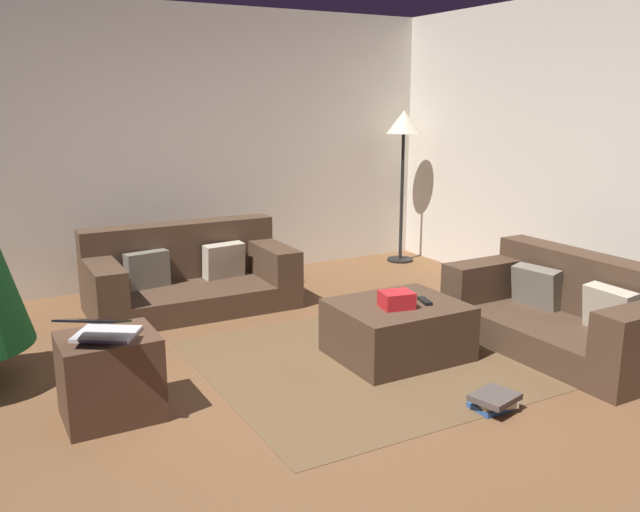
{
  "coord_description": "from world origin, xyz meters",
  "views": [
    {
      "loc": [
        -1.49,
        -3.13,
        1.75
      ],
      "look_at": [
        0.54,
        0.56,
        0.75
      ],
      "focal_mm": 37.47,
      "sensor_mm": 36.0,
      "label": 1
    }
  ],
  "objects": [
    {
      "name": "tv_remote",
      "position": [
        1.25,
        0.36,
        0.39
      ],
      "size": [
        0.09,
        0.17,
        0.02
      ],
      "primitive_type": "cube",
      "rotation": [
        0.0,
        0.0,
        -0.27
      ],
      "color": "black",
      "rests_on": "ottoman"
    },
    {
      "name": "rear_partition",
      "position": [
        0.0,
        3.14,
        1.3
      ],
      "size": [
        6.4,
        0.12,
        2.6
      ],
      "primitive_type": "cube",
      "color": "silver",
      "rests_on": "ground_plane"
    },
    {
      "name": "ottoman",
      "position": [
        1.08,
        0.43,
        0.19
      ],
      "size": [
        0.85,
        0.71,
        0.38
      ],
      "primitive_type": "cube",
      "color": "#473323",
      "rests_on": "ground_plane"
    },
    {
      "name": "couch_right",
      "position": [
        2.24,
        -0.03,
        0.26
      ],
      "size": [
        0.86,
        1.61,
        0.66
      ],
      "rotation": [
        0.0,
        0.0,
        1.58
      ],
      "color": "#473323",
      "rests_on": "ground_plane"
    },
    {
      "name": "book_stack",
      "position": [
        1.08,
        -0.52,
        0.06
      ],
      "size": [
        0.3,
        0.27,
        0.11
      ],
      "color": "#2D5193",
      "rests_on": "ground_plane"
    },
    {
      "name": "laptop",
      "position": [
        -0.88,
        0.41,
        0.54
      ],
      "size": [
        0.49,
        0.52,
        0.18
      ],
      "color": "silver",
      "rests_on": "side_table"
    },
    {
      "name": "gift_box",
      "position": [
        1.02,
        0.36,
        0.44
      ],
      "size": [
        0.24,
        0.21,
        0.11
      ],
      "primitive_type": "cube",
      "rotation": [
        0.0,
        0.0,
        -0.18
      ],
      "color": "red",
      "rests_on": "ottoman"
    },
    {
      "name": "area_rug",
      "position": [
        1.08,
        0.43,
        0.0
      ],
      "size": [
        2.6,
        2.0,
        0.01
      ],
      "primitive_type": "cube",
      "color": "brown",
      "rests_on": "ground_plane"
    },
    {
      "name": "corner_lamp",
      "position": [
        2.73,
        2.7,
        1.38
      ],
      "size": [
        0.36,
        0.36,
        1.62
      ],
      "color": "black",
      "rests_on": "ground_plane"
    },
    {
      "name": "side_table",
      "position": [
        -0.85,
        0.46,
        0.24
      ],
      "size": [
        0.52,
        0.44,
        0.48
      ],
      "primitive_type": "cube",
      "color": "#4C3323",
      "rests_on": "ground_plane"
    },
    {
      "name": "ground_plane",
      "position": [
        0.0,
        0.0,
        0.0
      ],
      "size": [
        6.4,
        6.4,
        0.0
      ],
      "primitive_type": "plane",
      "color": "brown"
    },
    {
      "name": "couch_left",
      "position": [
        0.18,
        2.25,
        0.26
      ],
      "size": [
        1.7,
        0.9,
        0.69
      ],
      "rotation": [
        0.0,
        0.0,
        3.13
      ],
      "color": "#473323",
      "rests_on": "ground_plane"
    }
  ]
}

